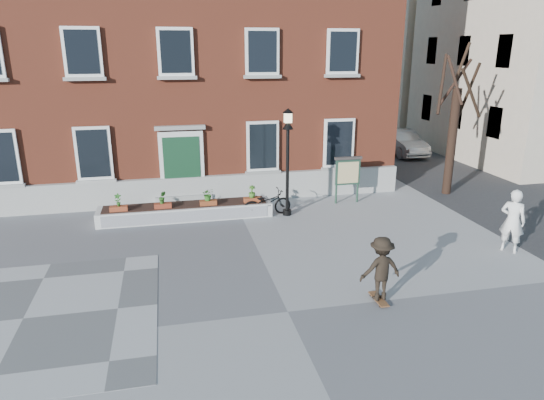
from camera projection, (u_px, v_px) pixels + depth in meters
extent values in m
plane|color=gray|center=(288.00, 312.00, 11.38)|extent=(100.00, 100.00, 0.00)
cube|color=#58585A|center=(23.00, 319.00, 11.08)|extent=(6.00, 6.00, 0.01)
imported|color=black|center=(267.00, 203.00, 17.82)|extent=(1.93, 0.89, 0.97)
imported|color=#A7A9AB|center=(401.00, 142.00, 28.15)|extent=(1.54, 4.31, 1.42)
imported|color=silver|center=(513.00, 221.00, 14.51)|extent=(0.82, 0.85, 1.96)
cube|color=brown|center=(172.00, 47.00, 22.22)|extent=(18.00, 10.00, 12.00)
cube|color=#A3A39E|center=(184.00, 191.00, 19.08)|extent=(18.00, 0.24, 1.10)
cube|color=#A5A59F|center=(184.00, 203.00, 19.10)|extent=(2.60, 0.80, 0.20)
cube|color=gray|center=(184.00, 197.00, 19.18)|extent=(2.20, 0.50, 0.20)
cube|color=silver|center=(182.00, 164.00, 18.79)|extent=(1.70, 0.12, 2.50)
cube|color=#153A22|center=(182.00, 166.00, 18.77)|extent=(1.40, 0.06, 2.30)
cube|color=gray|center=(180.00, 128.00, 18.33)|extent=(1.90, 0.25, 0.15)
cube|color=#999994|center=(4.00, 186.00, 17.55)|extent=(1.44, 0.20, 0.12)
cube|color=silver|center=(94.00, 153.00, 17.95)|extent=(1.30, 0.10, 2.00)
cube|color=black|center=(93.00, 154.00, 17.90)|extent=(1.08, 0.04, 1.78)
cube|color=#A9A8A3|center=(97.00, 181.00, 18.21)|extent=(1.44, 0.20, 0.12)
cube|color=white|center=(82.00, 52.00, 16.87)|extent=(1.30, 0.10, 1.70)
cube|color=black|center=(82.00, 52.00, 16.83)|extent=(1.08, 0.04, 1.48)
cube|color=#9F9E99|center=(85.00, 79.00, 17.09)|extent=(1.44, 0.20, 0.12)
cube|color=white|center=(176.00, 52.00, 17.53)|extent=(1.30, 0.10, 1.70)
cube|color=black|center=(176.00, 52.00, 17.49)|extent=(1.08, 0.04, 1.48)
cube|color=#A8A7A2|center=(177.00, 78.00, 17.75)|extent=(1.44, 0.20, 0.12)
cube|color=silver|center=(263.00, 146.00, 19.26)|extent=(1.30, 0.10, 2.00)
cube|color=black|center=(263.00, 146.00, 19.22)|extent=(1.08, 0.04, 1.78)
cube|color=gray|center=(263.00, 172.00, 19.53)|extent=(1.44, 0.20, 0.12)
cube|color=white|center=(262.00, 52.00, 18.19)|extent=(1.30, 0.10, 1.70)
cube|color=black|center=(262.00, 52.00, 18.14)|extent=(1.08, 0.04, 1.48)
cube|color=#9A9A95|center=(263.00, 77.00, 18.40)|extent=(1.44, 0.20, 0.12)
cube|color=white|center=(339.00, 143.00, 19.92)|extent=(1.30, 0.10, 2.00)
cube|color=black|center=(339.00, 143.00, 19.87)|extent=(1.08, 0.04, 1.78)
cube|color=gray|center=(338.00, 168.00, 20.18)|extent=(1.44, 0.20, 0.12)
cube|color=white|center=(343.00, 52.00, 18.85)|extent=(1.30, 0.10, 1.70)
cube|color=black|center=(343.00, 52.00, 18.80)|extent=(1.08, 0.04, 1.48)
cube|color=#989893|center=(342.00, 76.00, 19.06)|extent=(1.44, 0.20, 0.12)
cube|color=silver|center=(186.00, 212.00, 17.61)|extent=(6.20, 1.10, 0.50)
cube|color=silver|center=(187.00, 217.00, 17.08)|extent=(5.80, 0.02, 0.40)
cube|color=black|center=(186.00, 205.00, 17.53)|extent=(5.80, 0.90, 0.06)
cube|color=brown|center=(119.00, 209.00, 16.80)|extent=(0.60, 0.25, 0.20)
imported|color=#24601D|center=(118.00, 200.00, 16.70)|extent=(0.24, 0.24, 0.45)
cube|color=maroon|center=(163.00, 206.00, 17.10)|extent=(0.60, 0.25, 0.20)
imported|color=#2A621D|center=(162.00, 197.00, 17.01)|extent=(0.25, 0.25, 0.45)
cube|color=brown|center=(208.00, 203.00, 17.43)|extent=(0.60, 0.25, 0.20)
imported|color=#29621D|center=(208.00, 194.00, 17.34)|extent=(0.40, 0.40, 0.45)
cube|color=brown|center=(252.00, 200.00, 17.76)|extent=(0.60, 0.25, 0.20)
imported|color=#396C20|center=(252.00, 192.00, 17.66)|extent=(0.25, 0.25, 0.45)
cylinder|color=black|center=(452.00, 142.00, 20.03)|extent=(0.36, 0.36, 4.40)
cylinder|color=black|center=(469.00, 91.00, 19.51)|extent=(0.12, 1.12, 2.23)
cylinder|color=black|center=(455.00, 83.00, 19.85)|extent=(1.18, 0.49, 1.97)
cylinder|color=black|center=(442.00, 84.00, 19.56)|extent=(0.88, 1.14, 2.35)
cylinder|color=black|center=(455.00, 80.00, 19.00)|extent=(0.60, 0.77, 1.90)
cylinder|color=black|center=(471.00, 93.00, 18.87)|extent=(1.39, 0.55, 1.95)
cylinder|color=#322116|center=(462.00, 63.00, 19.24)|extent=(0.43, 0.48, 1.58)
cube|color=#343436|center=(402.00, 146.00, 30.62)|extent=(8.00, 36.00, 0.01)
cube|color=beige|center=(432.00, 41.00, 37.37)|extent=(10.00, 11.00, 13.00)
cube|color=black|center=(495.00, 123.00, 23.38)|extent=(0.08, 1.00, 1.50)
cube|color=black|center=(457.00, 114.00, 26.36)|extent=(0.08, 1.00, 1.50)
cube|color=black|center=(427.00, 108.00, 29.34)|extent=(0.08, 1.00, 1.50)
cube|color=black|center=(505.00, 51.00, 22.39)|extent=(0.08, 1.00, 1.50)
cube|color=black|center=(464.00, 51.00, 25.37)|extent=(0.08, 1.00, 1.50)
cube|color=black|center=(432.00, 51.00, 28.35)|extent=(0.08, 1.00, 1.50)
cylinder|color=black|center=(287.00, 212.00, 17.99)|extent=(0.32, 0.32, 0.20)
cylinder|color=black|center=(287.00, 173.00, 17.55)|extent=(0.12, 0.12, 3.20)
cone|color=black|center=(288.00, 125.00, 17.02)|extent=(0.40, 0.40, 0.30)
cube|color=#FCF2BA|center=(288.00, 118.00, 16.95)|extent=(0.24, 0.24, 0.34)
cone|color=black|center=(288.00, 110.00, 16.87)|extent=(0.40, 0.40, 0.16)
cylinder|color=#1A3527|center=(337.00, 181.00, 19.11)|extent=(0.08, 0.08, 1.80)
cylinder|color=#1A3426|center=(358.00, 180.00, 19.29)|extent=(0.08, 0.08, 1.80)
cube|color=#1A3528|center=(348.00, 172.00, 19.09)|extent=(1.00, 0.10, 1.00)
cube|color=beige|center=(348.00, 173.00, 19.04)|extent=(0.85, 0.02, 0.85)
cube|color=#3A3432|center=(348.00, 158.00, 18.92)|extent=(1.10, 0.16, 0.10)
cube|color=brown|center=(379.00, 299.00, 11.84)|extent=(0.22, 0.78, 0.03)
cylinder|color=black|center=(380.00, 306.00, 11.57)|extent=(0.03, 0.05, 0.05)
cylinder|color=black|center=(387.00, 305.00, 11.61)|extent=(0.03, 0.05, 0.05)
cylinder|color=black|center=(370.00, 295.00, 12.10)|extent=(0.03, 0.05, 0.05)
cylinder|color=black|center=(377.00, 294.00, 12.13)|extent=(0.03, 0.05, 0.05)
imported|color=black|center=(381.00, 269.00, 11.60)|extent=(1.07, 0.65, 1.60)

